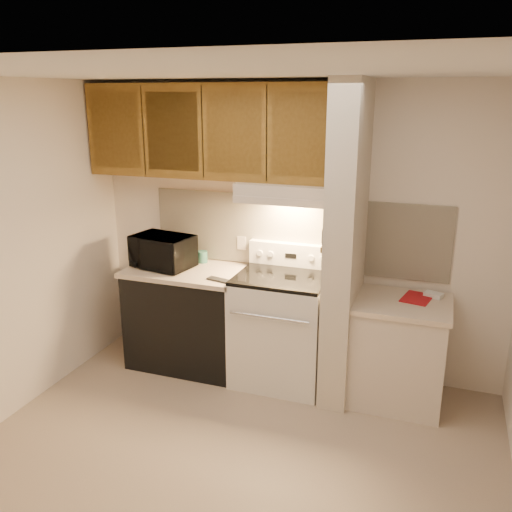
% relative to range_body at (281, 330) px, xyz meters
% --- Properties ---
extents(floor, '(3.60, 3.60, 0.00)m').
position_rel_range_body_xyz_m(floor, '(0.00, -1.16, -0.46)').
color(floor, tan).
rests_on(floor, ground).
extents(ceiling, '(3.60, 3.60, 0.00)m').
position_rel_range_body_xyz_m(ceiling, '(0.00, -1.16, 2.04)').
color(ceiling, white).
rests_on(ceiling, wall_back).
extents(wall_back, '(3.60, 2.50, 0.02)m').
position_rel_range_body_xyz_m(wall_back, '(0.00, 0.34, 0.79)').
color(wall_back, '#F1E2D1').
rests_on(wall_back, floor).
extents(backsplash, '(2.60, 0.02, 0.63)m').
position_rel_range_body_xyz_m(backsplash, '(0.00, 0.33, 0.78)').
color(backsplash, white).
rests_on(backsplash, wall_back).
extents(range_body, '(0.76, 0.65, 0.92)m').
position_rel_range_body_xyz_m(range_body, '(0.00, 0.00, 0.00)').
color(range_body, silver).
rests_on(range_body, floor).
extents(oven_window, '(0.50, 0.01, 0.30)m').
position_rel_range_body_xyz_m(oven_window, '(0.00, -0.32, 0.04)').
color(oven_window, black).
rests_on(oven_window, range_body).
extents(oven_handle, '(0.65, 0.02, 0.02)m').
position_rel_range_body_xyz_m(oven_handle, '(0.00, -0.35, 0.26)').
color(oven_handle, silver).
rests_on(oven_handle, range_body).
extents(cooktop, '(0.74, 0.64, 0.03)m').
position_rel_range_body_xyz_m(cooktop, '(0.00, 0.00, 0.48)').
color(cooktop, black).
rests_on(cooktop, range_body).
extents(range_backguard, '(0.76, 0.08, 0.20)m').
position_rel_range_body_xyz_m(range_backguard, '(0.00, 0.28, 0.59)').
color(range_backguard, silver).
rests_on(range_backguard, range_body).
extents(range_display, '(0.10, 0.01, 0.04)m').
position_rel_range_body_xyz_m(range_display, '(0.00, 0.24, 0.59)').
color(range_display, black).
rests_on(range_display, range_backguard).
extents(range_knob_left_outer, '(0.05, 0.02, 0.05)m').
position_rel_range_body_xyz_m(range_knob_left_outer, '(-0.28, 0.24, 0.59)').
color(range_knob_left_outer, silver).
rests_on(range_knob_left_outer, range_backguard).
extents(range_knob_left_inner, '(0.05, 0.02, 0.05)m').
position_rel_range_body_xyz_m(range_knob_left_inner, '(-0.18, 0.24, 0.59)').
color(range_knob_left_inner, silver).
rests_on(range_knob_left_inner, range_backguard).
extents(range_knob_right_inner, '(0.05, 0.02, 0.05)m').
position_rel_range_body_xyz_m(range_knob_right_inner, '(0.18, 0.24, 0.59)').
color(range_knob_right_inner, silver).
rests_on(range_knob_right_inner, range_backguard).
extents(range_knob_right_outer, '(0.05, 0.02, 0.05)m').
position_rel_range_body_xyz_m(range_knob_right_outer, '(0.28, 0.24, 0.59)').
color(range_knob_right_outer, silver).
rests_on(range_knob_right_outer, range_backguard).
extents(dishwasher_front, '(1.00, 0.63, 0.87)m').
position_rel_range_body_xyz_m(dishwasher_front, '(-0.88, 0.01, -0.03)').
color(dishwasher_front, black).
rests_on(dishwasher_front, floor).
extents(left_countertop, '(1.04, 0.67, 0.04)m').
position_rel_range_body_xyz_m(left_countertop, '(-0.88, 0.01, 0.43)').
color(left_countertop, beige).
rests_on(left_countertop, dishwasher_front).
extents(spoon_rest, '(0.23, 0.12, 0.02)m').
position_rel_range_body_xyz_m(spoon_rest, '(-0.48, -0.19, 0.46)').
color(spoon_rest, black).
rests_on(spoon_rest, left_countertop).
extents(teal_jar, '(0.11, 0.11, 0.10)m').
position_rel_range_body_xyz_m(teal_jar, '(-0.83, 0.23, 0.50)').
color(teal_jar, '#336E61').
rests_on(teal_jar, left_countertop).
extents(outlet, '(0.08, 0.01, 0.12)m').
position_rel_range_body_xyz_m(outlet, '(-0.48, 0.32, 0.64)').
color(outlet, beige).
rests_on(outlet, backsplash).
extents(microwave, '(0.57, 0.43, 0.29)m').
position_rel_range_body_xyz_m(microwave, '(-1.10, -0.01, 0.59)').
color(microwave, black).
rests_on(microwave, left_countertop).
extents(partition_pillar, '(0.22, 0.70, 2.50)m').
position_rel_range_body_xyz_m(partition_pillar, '(0.51, -0.01, 0.79)').
color(partition_pillar, beige).
rests_on(partition_pillar, floor).
extents(pillar_trim, '(0.01, 0.70, 0.04)m').
position_rel_range_body_xyz_m(pillar_trim, '(0.39, -0.01, 0.84)').
color(pillar_trim, brown).
rests_on(pillar_trim, partition_pillar).
extents(knife_strip, '(0.02, 0.42, 0.04)m').
position_rel_range_body_xyz_m(knife_strip, '(0.39, -0.06, 0.86)').
color(knife_strip, black).
rests_on(knife_strip, partition_pillar).
extents(knife_blade_a, '(0.01, 0.03, 0.16)m').
position_rel_range_body_xyz_m(knife_blade_a, '(0.38, -0.21, 0.76)').
color(knife_blade_a, silver).
rests_on(knife_blade_a, knife_strip).
extents(knife_handle_a, '(0.02, 0.02, 0.10)m').
position_rel_range_body_xyz_m(knife_handle_a, '(0.38, -0.22, 0.91)').
color(knife_handle_a, black).
rests_on(knife_handle_a, knife_strip).
extents(knife_blade_b, '(0.01, 0.04, 0.18)m').
position_rel_range_body_xyz_m(knife_blade_b, '(0.38, -0.13, 0.75)').
color(knife_blade_b, silver).
rests_on(knife_blade_b, knife_strip).
extents(knife_handle_b, '(0.02, 0.02, 0.10)m').
position_rel_range_body_xyz_m(knife_handle_b, '(0.38, -0.15, 0.91)').
color(knife_handle_b, black).
rests_on(knife_handle_b, knife_strip).
extents(knife_blade_c, '(0.01, 0.04, 0.20)m').
position_rel_range_body_xyz_m(knife_blade_c, '(0.38, -0.06, 0.74)').
color(knife_blade_c, silver).
rests_on(knife_blade_c, knife_strip).
extents(knife_handle_c, '(0.02, 0.02, 0.10)m').
position_rel_range_body_xyz_m(knife_handle_c, '(0.38, -0.05, 0.91)').
color(knife_handle_c, black).
rests_on(knife_handle_c, knife_strip).
extents(knife_blade_d, '(0.01, 0.04, 0.16)m').
position_rel_range_body_xyz_m(knife_blade_d, '(0.38, 0.02, 0.76)').
color(knife_blade_d, silver).
rests_on(knife_blade_d, knife_strip).
extents(knife_handle_d, '(0.02, 0.02, 0.10)m').
position_rel_range_body_xyz_m(knife_handle_d, '(0.38, 0.02, 0.91)').
color(knife_handle_d, black).
rests_on(knife_handle_d, knife_strip).
extents(knife_blade_e, '(0.01, 0.04, 0.18)m').
position_rel_range_body_xyz_m(knife_blade_e, '(0.38, 0.11, 0.75)').
color(knife_blade_e, silver).
rests_on(knife_blade_e, knife_strip).
extents(knife_handle_e, '(0.02, 0.02, 0.10)m').
position_rel_range_body_xyz_m(knife_handle_e, '(0.38, 0.12, 0.91)').
color(knife_handle_e, black).
rests_on(knife_handle_e, knife_strip).
extents(oven_mitt, '(0.03, 0.09, 0.22)m').
position_rel_range_body_xyz_m(oven_mitt, '(0.38, 0.17, 0.74)').
color(oven_mitt, gray).
rests_on(oven_mitt, partition_pillar).
extents(right_cab_base, '(0.70, 0.60, 0.81)m').
position_rel_range_body_xyz_m(right_cab_base, '(0.97, -0.01, -0.06)').
color(right_cab_base, beige).
rests_on(right_cab_base, floor).
extents(right_countertop, '(0.74, 0.64, 0.04)m').
position_rel_range_body_xyz_m(right_countertop, '(0.97, -0.01, 0.37)').
color(right_countertop, beige).
rests_on(right_countertop, right_cab_base).
extents(red_folder, '(0.26, 0.32, 0.01)m').
position_rel_range_body_xyz_m(red_folder, '(1.07, 0.09, 0.39)').
color(red_folder, '#AC1319').
rests_on(red_folder, right_countertop).
extents(white_box, '(0.16, 0.13, 0.04)m').
position_rel_range_body_xyz_m(white_box, '(1.19, 0.17, 0.41)').
color(white_box, white).
rests_on(white_box, right_countertop).
extents(range_hood, '(0.78, 0.44, 0.15)m').
position_rel_range_body_xyz_m(range_hood, '(0.00, 0.12, 1.17)').
color(range_hood, beige).
rests_on(range_hood, upper_cabinets).
extents(hood_lip, '(0.78, 0.04, 0.06)m').
position_rel_range_body_xyz_m(hood_lip, '(0.00, -0.08, 1.12)').
color(hood_lip, beige).
rests_on(hood_lip, range_hood).
extents(upper_cabinets, '(2.18, 0.33, 0.77)m').
position_rel_range_body_xyz_m(upper_cabinets, '(-0.69, 0.17, 1.62)').
color(upper_cabinets, brown).
rests_on(upper_cabinets, wall_back).
extents(cab_door_a, '(0.46, 0.01, 0.63)m').
position_rel_range_body_xyz_m(cab_door_a, '(-1.51, 0.01, 1.62)').
color(cab_door_a, brown).
rests_on(cab_door_a, upper_cabinets).
extents(cab_gap_a, '(0.01, 0.01, 0.73)m').
position_rel_range_body_xyz_m(cab_gap_a, '(-1.23, 0.01, 1.62)').
color(cab_gap_a, black).
rests_on(cab_gap_a, upper_cabinets).
extents(cab_door_b, '(0.46, 0.01, 0.63)m').
position_rel_range_body_xyz_m(cab_door_b, '(-0.96, 0.01, 1.62)').
color(cab_door_b, brown).
rests_on(cab_door_b, upper_cabinets).
extents(cab_gap_b, '(0.01, 0.01, 0.73)m').
position_rel_range_body_xyz_m(cab_gap_b, '(-0.69, 0.01, 1.62)').
color(cab_gap_b, black).
rests_on(cab_gap_b, upper_cabinets).
extents(cab_door_c, '(0.46, 0.01, 0.63)m').
position_rel_range_body_xyz_m(cab_door_c, '(-0.42, 0.01, 1.62)').
color(cab_door_c, brown).
rests_on(cab_door_c, upper_cabinets).
extents(cab_gap_c, '(0.01, 0.01, 0.73)m').
position_rel_range_body_xyz_m(cab_gap_c, '(-0.14, 0.01, 1.62)').
color(cab_gap_c, black).
rests_on(cab_gap_c, upper_cabinets).
extents(cab_door_d, '(0.46, 0.01, 0.63)m').
position_rel_range_body_xyz_m(cab_door_d, '(0.13, 0.01, 1.62)').
color(cab_door_d, brown).
rests_on(cab_door_d, upper_cabinets).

